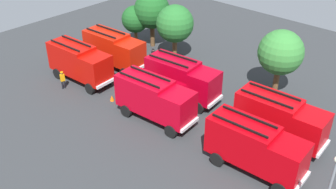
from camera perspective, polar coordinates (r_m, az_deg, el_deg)
ground_plane at (r=35.43m, az=-0.00°, el=-1.94°), size 56.53×56.53×0.00m
fire_truck_0 at (r=39.79m, az=-12.81°, el=4.74°), size 7.34×3.12×3.88m
fire_truck_1 at (r=32.80m, az=-1.97°, el=-0.47°), size 7.37×3.22×3.88m
fire_truck_2 at (r=28.15m, az=12.63°, el=-7.37°), size 7.32×3.07×3.88m
fire_truck_3 at (r=42.05m, az=-7.93°, el=6.71°), size 7.34×3.13×3.88m
fire_truck_4 at (r=35.83m, az=2.05°, el=2.46°), size 7.39×3.29×3.88m
fire_truck_5 at (r=31.51m, az=16.04°, el=-3.29°), size 7.32×3.07×3.88m
firefighter_0 at (r=39.85m, az=-2.82°, el=3.64°), size 0.47×0.46×1.72m
firefighter_1 at (r=42.92m, az=-2.16°, el=5.76°), size 0.48×0.43×1.70m
firefighter_2 at (r=39.16m, az=1.19°, el=3.24°), size 0.32×0.46×1.80m
firefighter_3 at (r=39.27m, az=-15.15°, el=2.18°), size 0.33×0.46×1.81m
tree_0 at (r=46.57m, az=-4.83°, el=10.89°), size 3.17×3.17×4.92m
tree_1 at (r=45.99m, az=-2.37°, el=12.14°), size 4.20×4.20×6.52m
tree_2 at (r=42.42m, az=1.02°, el=10.28°), size 4.06×4.06×6.30m
tree_3 at (r=36.92m, az=16.14°, el=5.89°), size 4.16×4.16×6.45m
traffic_cone_0 at (r=36.68m, az=-8.19°, el=-0.52°), size 0.39×0.39×0.56m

